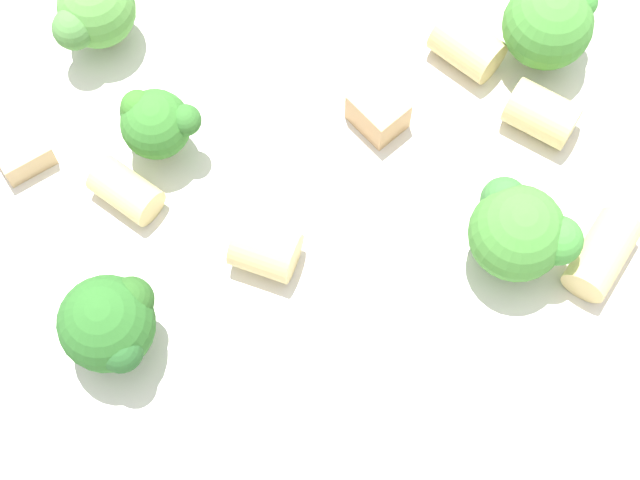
{
  "coord_description": "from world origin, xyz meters",
  "views": [
    {
      "loc": [
        0.07,
        -0.11,
        0.37
      ],
      "look_at": [
        0.0,
        0.0,
        0.04
      ],
      "focal_mm": 60.0,
      "sensor_mm": 36.0,
      "label": 1
    }
  ],
  "objects_px": {
    "pasta_bowl": "(320,266)",
    "rigatoni_5": "(542,114)",
    "broccoli_floret_1": "(156,121)",
    "broccoli_floret_2": "(551,21)",
    "rigatoni_2": "(265,249)",
    "chicken_chunk_0": "(22,152)",
    "chicken_chunk_1": "(378,112)",
    "rigatoni_3": "(126,191)",
    "broccoli_floret_0": "(520,231)",
    "broccoli_floret_4": "(93,11)",
    "rigatoni_0": "(475,51)",
    "rigatoni_1": "(602,255)",
    "broccoli_floret_3": "(111,324)"
  },
  "relations": [
    {
      "from": "broccoli_floret_0",
      "to": "broccoli_floret_2",
      "type": "distance_m",
      "value": 0.08
    },
    {
      "from": "broccoli_floret_4",
      "to": "chicken_chunk_1",
      "type": "xyz_separation_m",
      "value": [
        0.1,
        0.03,
        -0.01
      ]
    },
    {
      "from": "rigatoni_0",
      "to": "rigatoni_3",
      "type": "bearing_deg",
      "value": -120.96
    },
    {
      "from": "rigatoni_2",
      "to": "broccoli_floret_4",
      "type": "bearing_deg",
      "value": 160.74
    },
    {
      "from": "pasta_bowl",
      "to": "rigatoni_5",
      "type": "bearing_deg",
      "value": 66.81
    },
    {
      "from": "rigatoni_3",
      "to": "rigatoni_5",
      "type": "xyz_separation_m",
      "value": [
        0.1,
        0.11,
        0.0
      ]
    },
    {
      "from": "rigatoni_2",
      "to": "chicken_chunk_1",
      "type": "height_order",
      "value": "rigatoni_2"
    },
    {
      "from": "broccoli_floret_4",
      "to": "rigatoni_5",
      "type": "distance_m",
      "value": 0.16
    },
    {
      "from": "chicken_chunk_0",
      "to": "broccoli_floret_0",
      "type": "bearing_deg",
      "value": 23.0
    },
    {
      "from": "broccoli_floret_2",
      "to": "rigatoni_1",
      "type": "height_order",
      "value": "broccoli_floret_2"
    },
    {
      "from": "broccoli_floret_1",
      "to": "broccoli_floret_2",
      "type": "distance_m",
      "value": 0.14
    },
    {
      "from": "broccoli_floret_4",
      "to": "rigatoni_3",
      "type": "height_order",
      "value": "broccoli_floret_4"
    },
    {
      "from": "rigatoni_2",
      "to": "chicken_chunk_0",
      "type": "xyz_separation_m",
      "value": [
        -0.09,
        -0.02,
        -0.0
      ]
    },
    {
      "from": "rigatoni_5",
      "to": "broccoli_floret_4",
      "type": "bearing_deg",
      "value": -157.64
    },
    {
      "from": "pasta_bowl",
      "to": "chicken_chunk_1",
      "type": "height_order",
      "value": "chicken_chunk_1"
    },
    {
      "from": "broccoli_floret_0",
      "to": "chicken_chunk_0",
      "type": "distance_m",
      "value": 0.17
    },
    {
      "from": "rigatoni_2",
      "to": "rigatoni_5",
      "type": "height_order",
      "value": "same"
    },
    {
      "from": "rigatoni_3",
      "to": "rigatoni_5",
      "type": "distance_m",
      "value": 0.15
    },
    {
      "from": "broccoli_floret_2",
      "to": "rigatoni_3",
      "type": "relative_size",
      "value": 1.52
    },
    {
      "from": "chicken_chunk_1",
      "to": "rigatoni_2",
      "type": "bearing_deg",
      "value": -91.34
    },
    {
      "from": "rigatoni_0",
      "to": "chicken_chunk_1",
      "type": "relative_size",
      "value": 1.31
    },
    {
      "from": "rigatoni_5",
      "to": "chicken_chunk_1",
      "type": "height_order",
      "value": "rigatoni_5"
    },
    {
      "from": "pasta_bowl",
      "to": "rigatoni_5",
      "type": "xyz_separation_m",
      "value": [
        0.04,
        0.08,
        0.02
      ]
    },
    {
      "from": "rigatoni_0",
      "to": "chicken_chunk_0",
      "type": "relative_size",
      "value": 1.33
    },
    {
      "from": "broccoli_floret_1",
      "to": "rigatoni_5",
      "type": "relative_size",
      "value": 1.27
    },
    {
      "from": "broccoli_floret_3",
      "to": "rigatoni_2",
      "type": "relative_size",
      "value": 1.7
    },
    {
      "from": "broccoli_floret_4",
      "to": "chicken_chunk_0",
      "type": "relative_size",
      "value": 1.84
    },
    {
      "from": "broccoli_floret_3",
      "to": "broccoli_floret_4",
      "type": "relative_size",
      "value": 1.07
    },
    {
      "from": "chicken_chunk_0",
      "to": "rigatoni_5",
      "type": "bearing_deg",
      "value": 39.19
    },
    {
      "from": "rigatoni_5",
      "to": "broccoli_floret_0",
      "type": "bearing_deg",
      "value": -69.94
    },
    {
      "from": "pasta_bowl",
      "to": "chicken_chunk_0",
      "type": "distance_m",
      "value": 0.11
    },
    {
      "from": "rigatoni_5",
      "to": "pasta_bowl",
      "type": "bearing_deg",
      "value": -113.19
    },
    {
      "from": "broccoli_floret_3",
      "to": "broccoli_floret_4",
      "type": "bearing_deg",
      "value": 132.53
    },
    {
      "from": "broccoli_floret_2",
      "to": "rigatoni_1",
      "type": "distance_m",
      "value": 0.08
    },
    {
      "from": "rigatoni_1",
      "to": "rigatoni_5",
      "type": "height_order",
      "value": "rigatoni_5"
    },
    {
      "from": "rigatoni_0",
      "to": "rigatoni_1",
      "type": "xyz_separation_m",
      "value": [
        0.08,
        -0.04,
        -0.0
      ]
    },
    {
      "from": "rigatoni_2",
      "to": "rigatoni_3",
      "type": "distance_m",
      "value": 0.05
    },
    {
      "from": "broccoli_floret_3",
      "to": "chicken_chunk_1",
      "type": "bearing_deg",
      "value": 78.69
    },
    {
      "from": "broccoli_floret_4",
      "to": "rigatoni_3",
      "type": "xyz_separation_m",
      "value": [
        0.05,
        -0.04,
        -0.01
      ]
    },
    {
      "from": "rigatoni_3",
      "to": "chicken_chunk_0",
      "type": "distance_m",
      "value": 0.04
    },
    {
      "from": "pasta_bowl",
      "to": "broccoli_floret_0",
      "type": "xyz_separation_m",
      "value": [
        0.05,
        0.04,
        0.03
      ]
    },
    {
      "from": "broccoli_floret_0",
      "to": "rigatoni_3",
      "type": "distance_m",
      "value": 0.13
    },
    {
      "from": "broccoli_floret_1",
      "to": "broccoli_floret_3",
      "type": "bearing_deg",
      "value": -62.52
    },
    {
      "from": "broccoli_floret_1",
      "to": "chicken_chunk_0",
      "type": "relative_size",
      "value": 1.67
    },
    {
      "from": "broccoli_floret_2",
      "to": "chicken_chunk_1",
      "type": "xyz_separation_m",
      "value": [
        -0.03,
        -0.06,
        -0.01
      ]
    },
    {
      "from": "rigatoni_3",
      "to": "chicken_chunk_1",
      "type": "distance_m",
      "value": 0.09
    },
    {
      "from": "rigatoni_2",
      "to": "rigatoni_5",
      "type": "xyz_separation_m",
      "value": [
        0.05,
        0.1,
        -0.0
      ]
    },
    {
      "from": "broccoli_floret_1",
      "to": "broccoli_floret_2",
      "type": "xyz_separation_m",
      "value": [
        0.09,
        0.11,
        0.0
      ]
    },
    {
      "from": "rigatoni_5",
      "to": "broccoli_floret_1",
      "type": "bearing_deg",
      "value": -141.52
    },
    {
      "from": "pasta_bowl",
      "to": "chicken_chunk_1",
      "type": "xyz_separation_m",
      "value": [
        -0.01,
        0.05,
        0.02
      ]
    }
  ]
}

